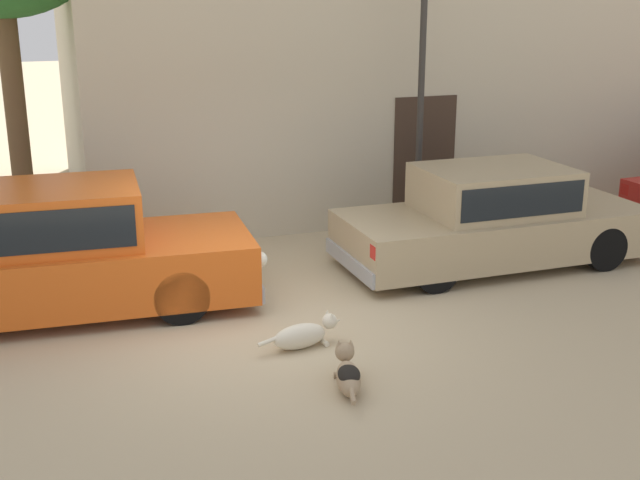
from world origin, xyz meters
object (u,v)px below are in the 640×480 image
parked_sedan_second (494,217)px  street_lamp (422,68)px  stray_dog_spotted (304,334)px  stray_dog_tan (348,373)px  parked_sedan_nearest (52,252)px

parked_sedan_second → street_lamp: street_lamp is taller
parked_sedan_second → stray_dog_spotted: (-3.44, -1.84, -0.54)m
stray_dog_tan → stray_dog_spotted: bearing=21.4°
parked_sedan_second → street_lamp: (-0.38, 1.65, 1.93)m
stray_dog_spotted → stray_dog_tan: size_ratio=0.98×
parked_sedan_nearest → street_lamp: size_ratio=1.19×
parked_sedan_second → street_lamp: size_ratio=1.09×
parked_sedan_second → stray_dog_spotted: size_ratio=4.51×
parked_sedan_second → stray_dog_tan: size_ratio=4.43×
parked_sedan_nearest → parked_sedan_second: 5.93m
parked_sedan_nearest → stray_dog_spotted: size_ratio=4.93×
parked_sedan_nearest → street_lamp: (5.54, 1.49, 1.86)m
parked_sedan_nearest → stray_dog_spotted: bearing=-35.1°
stray_dog_tan → street_lamp: street_lamp is taller
parked_sedan_nearest → stray_dog_tan: parked_sedan_nearest is taller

